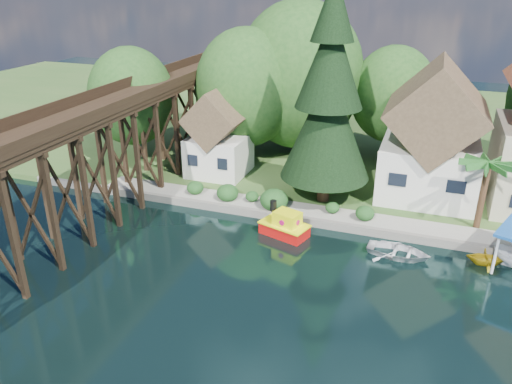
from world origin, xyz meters
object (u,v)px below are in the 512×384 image
trestle_bridge (108,148)px  boat_yellow (486,256)px  palm_tree (488,167)px  tugboat (285,226)px  conifer (329,99)px  boat_white_a (399,250)px  shed (219,138)px  house_left (432,140)px

trestle_bridge → boat_yellow: (27.23, 1.33, -4.72)m
palm_tree → tugboat: bearing=-159.3°
conifer → tugboat: size_ratio=4.45×
trestle_bridge → boat_white_a: 22.37m
shed → tugboat: bearing=-44.1°
trestle_bridge → tugboat: 14.57m
trestle_bridge → boat_yellow: 27.67m
trestle_bridge → shed: trestle_bridge is taller
house_left → tugboat: 14.31m
palm_tree → shed: bearing=170.6°
shed → boat_yellow: size_ratio=3.28×
tugboat → boat_yellow: size_ratio=1.61×
conifer → palm_tree: (11.57, -0.93, -3.58)m
trestle_bridge → shed: bearing=61.8°
trestle_bridge → house_left: size_ratio=4.01×
tugboat → conifer: bearing=76.1°
palm_tree → tugboat: palm_tree is taller
house_left → conifer: conifer is taller
house_left → trestle_bridge: bearing=-154.8°
house_left → boat_yellow: 11.33m
house_left → boat_yellow: (4.23, -9.50, -4.51)m
house_left → shed: size_ratio=1.40×
house_left → tugboat: (-9.19, -10.05, -4.39)m
conifer → boat_yellow: bearing=-24.0°
shed → boat_yellow: 23.84m
palm_tree → boat_white_a: (-5.02, -5.19, -4.77)m
house_left → tugboat: size_ratio=2.85×
tugboat → trestle_bridge: bearing=-176.8°
trestle_bridge → palm_tree: 27.44m
shed → boat_yellow: bearing=-19.8°
palm_tree → house_left: bearing=126.9°
conifer → boat_white_a: 12.25m
shed → tugboat: shed is taller
conifer → boat_white_a: bearing=-43.1°
house_left → shed: (-18.00, -1.50, -1.31)m
shed → palm_tree: shed is taller
house_left → tugboat: bearing=-132.5°
trestle_bridge → conifer: conifer is taller
trestle_bridge → boat_yellow: bearing=2.8°
boat_white_a → boat_yellow: bearing=-76.8°
palm_tree → boat_white_a: 8.65m
trestle_bridge → tugboat: (13.81, 0.78, -4.60)m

